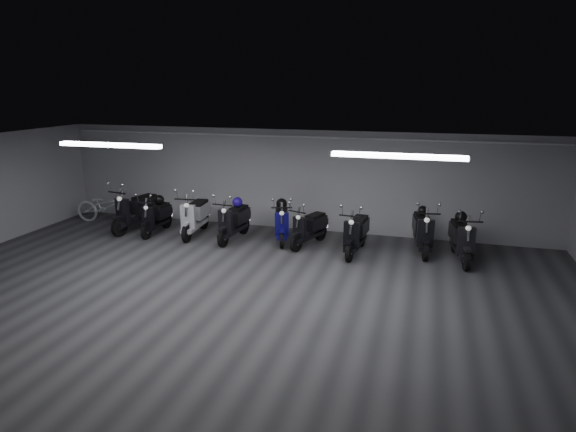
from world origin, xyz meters
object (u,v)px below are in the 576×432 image
(scooter_1, at_px, (156,212))
(helmet_3, at_px, (282,204))
(scooter_3, at_px, (234,215))
(scooter_7, at_px, (356,227))
(scooter_9, at_px, (462,232))
(helmet_0, at_px, (423,210))
(helmet_2, at_px, (461,217))
(scooter_0, at_px, (136,204))
(scooter_8, at_px, (423,225))
(helmet_4, at_px, (238,202))
(bicycle, at_px, (106,203))
(scooter_5, at_px, (309,222))
(helmet_1, at_px, (159,200))
(scooter_2, at_px, (195,210))
(scooter_4, at_px, (282,217))

(scooter_1, height_order, helmet_3, scooter_1)
(scooter_3, xyz_separation_m, scooter_7, (3.25, -0.18, 0.00))
(scooter_9, bearing_deg, helmet_0, 136.77)
(scooter_1, height_order, helmet_2, scooter_1)
(helmet_3, bearing_deg, scooter_0, -174.59)
(scooter_8, bearing_deg, scooter_9, -31.12)
(helmet_0, height_order, helmet_3, helmet_0)
(scooter_9, relative_size, helmet_4, 6.84)
(scooter_3, bearing_deg, bicycle, 177.51)
(scooter_3, height_order, scooter_8, scooter_8)
(scooter_8, xyz_separation_m, helmet_0, (-0.04, 0.26, 0.29))
(scooter_1, bearing_deg, scooter_0, 167.95)
(scooter_0, distance_m, scooter_7, 6.23)
(helmet_2, distance_m, helmet_4, 5.61)
(scooter_5, height_order, helmet_4, scooter_5)
(helmet_1, bearing_deg, scooter_1, -88.90)
(bicycle, height_order, helmet_4, bicycle)
(scooter_8, relative_size, scooter_9, 1.02)
(scooter_7, relative_size, helmet_1, 6.66)
(scooter_1, distance_m, bicycle, 2.07)
(bicycle, bearing_deg, helmet_3, -94.16)
(scooter_3, bearing_deg, scooter_0, -177.56)
(scooter_5, xyz_separation_m, helmet_2, (3.61, 0.17, 0.37))
(scooter_5, xyz_separation_m, helmet_4, (-2.00, 0.17, 0.35))
(scooter_7, height_order, scooter_8, scooter_8)
(helmet_2, height_order, helmet_4, helmet_2)
(scooter_9, bearing_deg, scooter_3, 171.40)
(bicycle, relative_size, helmet_4, 6.94)
(scooter_0, relative_size, scooter_8, 1.06)
(scooter_0, distance_m, scooter_3, 2.97)
(scooter_2, height_order, scooter_3, scooter_2)
(scooter_8, height_order, helmet_0, scooter_8)
(scooter_5, distance_m, helmet_2, 3.63)
(helmet_2, bearing_deg, scooter_5, -177.36)
(scooter_1, relative_size, scooter_3, 0.91)
(scooter_0, bearing_deg, scooter_9, 10.74)
(scooter_3, xyz_separation_m, scooter_5, (2.01, 0.08, -0.05))
(helmet_3, bearing_deg, scooter_1, -171.34)
(scooter_9, relative_size, bicycle, 0.99)
(scooter_8, height_order, helmet_2, scooter_8)
(helmet_4, bearing_deg, bicycle, 176.45)
(scooter_4, relative_size, scooter_8, 0.92)
(scooter_2, height_order, scooter_4, scooter_2)
(scooter_0, relative_size, helmet_3, 6.86)
(scooter_0, bearing_deg, scooter_5, 11.23)
(scooter_7, relative_size, helmet_2, 6.62)
(scooter_0, bearing_deg, helmet_1, 19.53)
(scooter_2, bearing_deg, helmet_4, 1.30)
(scooter_5, bearing_deg, helmet_0, 31.06)
(scooter_3, distance_m, scooter_4, 1.27)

